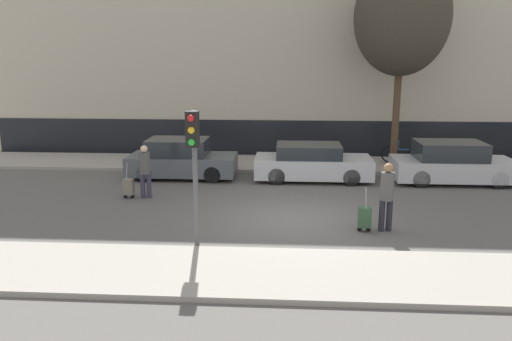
{
  "coord_description": "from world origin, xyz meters",
  "views": [
    {
      "loc": [
        -0.19,
        -13.27,
        4.4
      ],
      "look_at": [
        -1.16,
        1.8,
        0.95
      ],
      "focal_mm": 35.0,
      "sensor_mm": 36.0,
      "label": 1
    }
  ],
  "objects_px": {
    "trolley_right": "(365,217)",
    "parked_car_1": "(312,163)",
    "bare_tree_near_crossing": "(402,17)",
    "parked_bicycle": "(403,154)",
    "pedestrian_right": "(387,193)",
    "pedestrian_left": "(145,168)",
    "parked_car_0": "(181,160)",
    "traffic_light": "(194,152)",
    "parked_car_2": "(452,164)",
    "trolley_left": "(128,187)"
  },
  "relations": [
    {
      "from": "parked_car_1",
      "to": "traffic_light",
      "type": "bearing_deg",
      "value": -113.4
    },
    {
      "from": "pedestrian_right",
      "to": "parked_car_1",
      "type": "bearing_deg",
      "value": 98.17
    },
    {
      "from": "parked_bicycle",
      "to": "trolley_right",
      "type": "bearing_deg",
      "value": -108.59
    },
    {
      "from": "parked_car_1",
      "to": "parked_bicycle",
      "type": "bearing_deg",
      "value": 34.81
    },
    {
      "from": "parked_bicycle",
      "to": "bare_tree_near_crossing",
      "type": "height_order",
      "value": "bare_tree_near_crossing"
    },
    {
      "from": "pedestrian_left",
      "to": "parked_bicycle",
      "type": "height_order",
      "value": "pedestrian_left"
    },
    {
      "from": "parked_car_0",
      "to": "parked_bicycle",
      "type": "height_order",
      "value": "parked_car_0"
    },
    {
      "from": "parked_car_0",
      "to": "parked_car_1",
      "type": "bearing_deg",
      "value": -1.02
    },
    {
      "from": "bare_tree_near_crossing",
      "to": "parked_bicycle",
      "type": "bearing_deg",
      "value": 26.19
    },
    {
      "from": "parked_car_0",
      "to": "pedestrian_right",
      "type": "distance_m",
      "value": 8.5
    },
    {
      "from": "parked_car_1",
      "to": "trolley_right",
      "type": "relative_size",
      "value": 3.53
    },
    {
      "from": "parked_car_0",
      "to": "parked_car_2",
      "type": "height_order",
      "value": "parked_car_2"
    },
    {
      "from": "parked_car_0",
      "to": "pedestrian_right",
      "type": "relative_size",
      "value": 2.21
    },
    {
      "from": "traffic_light",
      "to": "bare_tree_near_crossing",
      "type": "height_order",
      "value": "bare_tree_near_crossing"
    },
    {
      "from": "pedestrian_right",
      "to": "parked_bicycle",
      "type": "bearing_deg",
      "value": 65.96
    },
    {
      "from": "parked_car_0",
      "to": "pedestrian_right",
      "type": "bearing_deg",
      "value": -40.27
    },
    {
      "from": "pedestrian_left",
      "to": "trolley_left",
      "type": "height_order",
      "value": "pedestrian_left"
    },
    {
      "from": "parked_car_2",
      "to": "trolley_right",
      "type": "bearing_deg",
      "value": -125.4
    },
    {
      "from": "pedestrian_right",
      "to": "pedestrian_left",
      "type": "bearing_deg",
      "value": 150.56
    },
    {
      "from": "traffic_light",
      "to": "trolley_left",
      "type": "bearing_deg",
      "value": 125.39
    },
    {
      "from": "parked_car_2",
      "to": "bare_tree_near_crossing",
      "type": "relative_size",
      "value": 0.53
    },
    {
      "from": "parked_car_2",
      "to": "traffic_light",
      "type": "relative_size",
      "value": 1.3
    },
    {
      "from": "parked_bicycle",
      "to": "trolley_left",
      "type": "bearing_deg",
      "value": -150.59
    },
    {
      "from": "trolley_right",
      "to": "parked_car_1",
      "type": "bearing_deg",
      "value": 101.38
    },
    {
      "from": "traffic_light",
      "to": "parked_bicycle",
      "type": "height_order",
      "value": "traffic_light"
    },
    {
      "from": "parked_car_1",
      "to": "parked_bicycle",
      "type": "distance_m",
      "value": 4.69
    },
    {
      "from": "pedestrian_left",
      "to": "pedestrian_right",
      "type": "bearing_deg",
      "value": -28.41
    },
    {
      "from": "parked_car_1",
      "to": "pedestrian_right",
      "type": "xyz_separation_m",
      "value": [
        1.65,
        -5.4,
        0.4
      ]
    },
    {
      "from": "parked_car_0",
      "to": "bare_tree_near_crossing",
      "type": "bearing_deg",
      "value": 16.11
    },
    {
      "from": "parked_car_0",
      "to": "pedestrian_right",
      "type": "xyz_separation_m",
      "value": [
        6.48,
        -5.49,
        0.35
      ]
    },
    {
      "from": "parked_car_2",
      "to": "trolley_left",
      "type": "xyz_separation_m",
      "value": [
        -10.89,
        -2.78,
        -0.31
      ]
    },
    {
      "from": "trolley_right",
      "to": "traffic_light",
      "type": "bearing_deg",
      "value": -160.54
    },
    {
      "from": "parked_car_0",
      "to": "traffic_light",
      "type": "height_order",
      "value": "traffic_light"
    },
    {
      "from": "pedestrian_left",
      "to": "traffic_light",
      "type": "distance_m",
      "value": 5.0
    },
    {
      "from": "parked_car_0",
      "to": "trolley_right",
      "type": "relative_size",
      "value": 3.32
    },
    {
      "from": "trolley_left",
      "to": "traffic_light",
      "type": "bearing_deg",
      "value": -54.61
    },
    {
      "from": "trolley_left",
      "to": "bare_tree_near_crossing",
      "type": "relative_size",
      "value": 0.15
    },
    {
      "from": "parked_car_0",
      "to": "parked_car_2",
      "type": "xyz_separation_m",
      "value": [
        9.8,
        -0.14,
        0.01
      ]
    },
    {
      "from": "pedestrian_left",
      "to": "trolley_right",
      "type": "height_order",
      "value": "pedestrian_left"
    },
    {
      "from": "pedestrian_right",
      "to": "parked_bicycle",
      "type": "height_order",
      "value": "pedestrian_right"
    },
    {
      "from": "parked_car_0",
      "to": "traffic_light",
      "type": "bearing_deg",
      "value": -75.42
    },
    {
      "from": "parked_car_0",
      "to": "parked_car_2",
      "type": "distance_m",
      "value": 9.8
    },
    {
      "from": "parked_bicycle",
      "to": "parked_car_2",
      "type": "bearing_deg",
      "value": -67.76
    },
    {
      "from": "pedestrian_left",
      "to": "bare_tree_near_crossing",
      "type": "height_order",
      "value": "bare_tree_near_crossing"
    },
    {
      "from": "parked_car_1",
      "to": "bare_tree_near_crossing",
      "type": "height_order",
      "value": "bare_tree_near_crossing"
    },
    {
      "from": "parked_car_1",
      "to": "bare_tree_near_crossing",
      "type": "relative_size",
      "value": 0.52
    },
    {
      "from": "trolley_left",
      "to": "traffic_light",
      "type": "xyz_separation_m",
      "value": [
        2.92,
        -4.11,
        1.95
      ]
    },
    {
      "from": "traffic_light",
      "to": "pedestrian_right",
      "type": "bearing_deg",
      "value": 18.27
    },
    {
      "from": "parked_car_1",
      "to": "trolley_right",
      "type": "bearing_deg",
      "value": -78.62
    },
    {
      "from": "parked_car_2",
      "to": "parked_car_0",
      "type": "bearing_deg",
      "value": 179.19
    }
  ]
}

